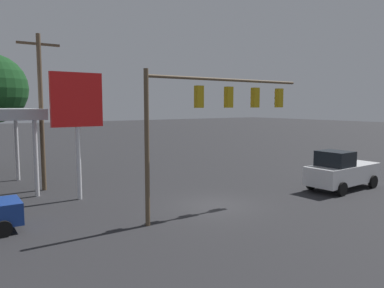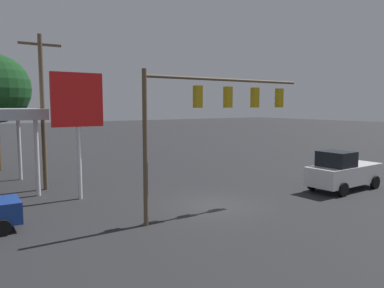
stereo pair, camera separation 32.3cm
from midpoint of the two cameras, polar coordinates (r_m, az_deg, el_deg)
name	(u,v)px [view 1 (the left image)]	position (r m, az deg, el deg)	size (l,w,h in m)	color
ground_plane	(214,205)	(19.44, 2.94, -9.29)	(200.00, 200.00, 0.00)	#262628
traffic_signal_assembly	(217,107)	(17.67, 3.24, 5.72)	(9.12, 0.43, 6.60)	brown
utility_pole	(41,109)	(24.00, -22.37, 5.02)	(2.40, 0.26, 9.24)	brown
price_sign	(77,106)	(20.93, -17.56, 5.55)	(2.75, 0.27, 6.83)	silver
pickup_parked	(341,171)	(24.43, 21.46, -3.89)	(5.26, 2.38, 2.40)	silver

